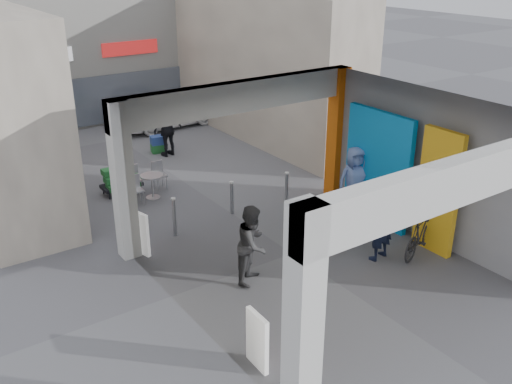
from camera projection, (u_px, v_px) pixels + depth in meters
ground at (292, 254)px, 12.68m from camera, size 90.00×90.00×0.00m
arcade_canopy at (342, 162)px, 11.43m from camera, size 6.40×6.45×6.40m
far_building at (69, 13)px, 21.70m from camera, size 18.00×4.08×8.00m
plaza_bldg_right at (264, 66)px, 19.72m from camera, size 2.00×9.00×5.00m
bollard_left at (174, 217)px, 13.29m from camera, size 0.09×0.09×0.95m
bollard_center at (232, 198)px, 14.43m from camera, size 0.09×0.09×0.86m
bollard_right at (287, 188)px, 15.00m from camera, size 0.09×0.09×0.87m
advert_board_near at (258, 340)px, 9.08m from camera, size 0.11×0.55×1.00m
advert_board_far at (140, 233)px, 12.51m from camera, size 0.21×0.55×1.00m
cafe_set at (145, 186)px, 15.56m from camera, size 1.31×1.05×0.79m
produce_stand at (121, 183)px, 15.72m from camera, size 1.08×0.59×0.71m
crate_stack at (158, 144)px, 18.88m from camera, size 0.51×0.43×0.56m
border_collie at (331, 240)px, 12.72m from camera, size 0.24×0.48×0.66m
man_with_dog at (381, 220)px, 12.14m from camera, size 0.74×0.56×1.85m
man_back_turned at (253, 244)px, 11.35m from camera, size 1.02×0.98×1.66m
man_elderly at (354, 181)px, 14.24m from camera, size 1.01×0.83×1.79m
man_crates at (168, 130)px, 18.34m from camera, size 1.08×0.57×1.76m
bicycle_front at (360, 212)px, 13.60m from camera, size 1.83×0.85×0.93m
bicycle_rear at (420, 235)px, 12.49m from camera, size 1.63×0.92×0.94m
white_van at (166, 110)px, 21.41m from camera, size 3.92×1.74×1.31m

